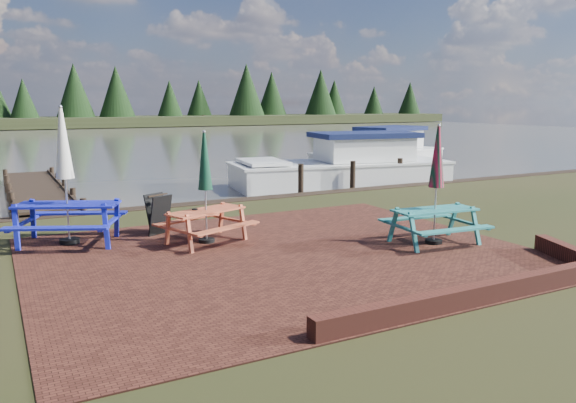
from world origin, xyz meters
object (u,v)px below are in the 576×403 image
Objects in this scene: picnic_table_red at (206,205)px; chalkboard at (159,214)px; jetty at (37,189)px; picnic_table_blue at (67,197)px; boat_near at (345,169)px; boat_far at (381,156)px; picnic_table_teal at (435,204)px.

chalkboard is at bearing 97.92° from picnic_table_red.
jetty is (-1.90, 7.50, -0.34)m from chalkboard.
picnic_table_blue is 3.13× the size of chalkboard.
picnic_table_red is 9.96m from boat_near.
chalkboard reaches higher than jetty.
boat_far is (12.57, 8.69, -0.01)m from chalkboard.
jetty is at bearing 86.19° from boat_near.
boat_far is at bearing -41.90° from boat_near.
picnic_table_teal is 1.05× the size of picnic_table_red.
chalkboard is at bearing 131.07° from boat_near.
picnic_table_teal is 2.72× the size of chalkboard.
jetty is 14.52m from boat_far.
picnic_table_red is at bearing 138.96° from boat_near.
chalkboard is (1.83, -0.01, -0.51)m from picnic_table_blue.
picnic_table_teal is 7.37m from picnic_table_blue.
picnic_table_red is at bearing 156.13° from picnic_table_teal.
picnic_table_red is at bearing -73.67° from jetty.
picnic_table_blue is 11.37m from boat_near.
picnic_table_blue reaches higher than picnic_table_teal.
boat_near reaches higher than boat_far.
picnic_table_blue reaches higher than boat_near.
picnic_table_blue reaches higher than chalkboard.
picnic_table_teal reaches higher than boat_far.
boat_near is at bearing 19.47° from picnic_table_red.
chalkboard is at bearing 148.84° from picnic_table_teal.
boat_near is 1.14× the size of boat_far.
picnic_table_teal is at bearing 166.33° from boat_near.
boat_far is at bearing 4.70° from jetty.
picnic_table_blue is at bearing 157.21° from picnic_table_teal.
picnic_table_teal reaches higher than boat_near.
picnic_table_teal is at bearing -64.69° from chalkboard.
boat_far is (4.29, 3.49, -0.00)m from boat_near.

